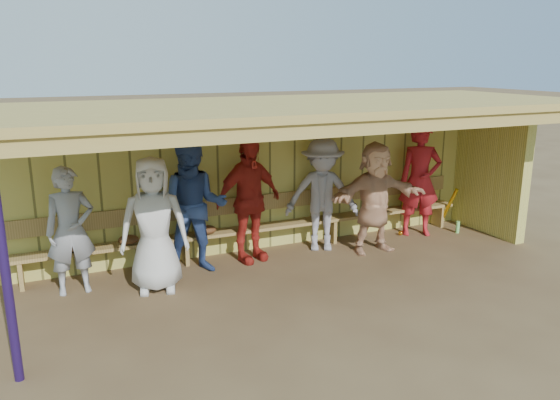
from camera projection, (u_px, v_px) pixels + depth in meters
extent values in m
plane|color=brown|center=(290.00, 274.00, 8.05)|extent=(90.00, 90.00, 0.00)
imported|color=#94969C|center=(71.00, 231.00, 7.23)|extent=(0.65, 0.44, 1.73)
imported|color=silver|center=(154.00, 225.00, 7.30)|extent=(1.01, 0.77, 1.85)
imported|color=#304784|center=(194.00, 207.00, 7.92)|extent=(1.15, 1.02, 1.99)
imported|color=#B0251C|center=(249.00, 200.00, 8.39)|extent=(1.22, 0.74, 1.95)
imported|color=gray|center=(322.00, 195.00, 8.90)|extent=(1.38, 1.12, 1.86)
imported|color=tan|center=(375.00, 198.00, 8.81)|extent=(1.71, 0.61, 1.82)
imported|color=#AD1B22|center=(420.00, 180.00, 9.67)|extent=(0.86, 0.73, 2.00)
cube|color=#C1B852|center=(255.00, 177.00, 8.94)|extent=(8.60, 0.20, 2.40)
cube|color=#C1B852|center=(491.00, 167.00, 9.80)|extent=(0.20, 1.62, 2.40)
cube|color=tan|center=(290.00, 107.00, 7.44)|extent=(8.80, 3.20, 0.10)
cube|color=tan|center=(347.00, 128.00, 6.14)|extent=(8.80, 0.10, 0.18)
cube|color=tan|center=(69.00, 127.00, 6.35)|extent=(0.08, 3.00, 0.16)
cube|color=tan|center=(151.00, 123.00, 6.73)|extent=(0.08, 3.00, 0.16)
cube|color=tan|center=(224.00, 120.00, 7.10)|extent=(0.08, 3.00, 0.16)
cube|color=tan|center=(290.00, 117.00, 7.47)|extent=(0.08, 3.00, 0.16)
cube|color=tan|center=(350.00, 114.00, 7.85)|extent=(0.08, 3.00, 0.16)
cube|color=tan|center=(404.00, 112.00, 8.22)|extent=(0.08, 3.00, 0.16)
cube|color=tan|center=(454.00, 109.00, 8.60)|extent=(0.08, 3.00, 0.16)
cube|color=tan|center=(499.00, 107.00, 8.97)|extent=(0.08, 3.00, 0.16)
cylinder|color=navy|center=(5.00, 266.00, 5.09)|extent=(0.09, 0.09, 2.40)
cube|color=#A18145|center=(262.00, 227.00, 8.88)|extent=(7.60, 0.32, 0.05)
cube|color=#A18145|center=(258.00, 203.00, 8.93)|extent=(7.60, 0.04, 0.26)
cube|color=#A18145|center=(21.00, 274.00, 7.52)|extent=(0.06, 0.29, 0.40)
cube|color=#A18145|center=(185.00, 251.00, 8.43)|extent=(0.06, 0.29, 0.40)
cube|color=#A18145|center=(331.00, 231.00, 9.45)|extent=(0.06, 0.29, 0.40)
cube|color=#A18145|center=(438.00, 216.00, 10.36)|extent=(0.06, 0.29, 0.40)
cylinder|color=yellow|center=(448.00, 208.00, 10.15)|extent=(0.13, 0.41, 0.80)
sphere|color=orange|center=(400.00, 233.00, 9.83)|extent=(0.08, 0.08, 0.08)
ellipsoid|color=#593319|center=(72.00, 247.00, 7.67)|extent=(0.30, 0.24, 0.14)
ellipsoid|color=#593319|center=(128.00, 240.00, 7.97)|extent=(0.30, 0.24, 0.14)
ellipsoid|color=#593319|center=(207.00, 230.00, 8.44)|extent=(0.30, 0.24, 0.14)
cylinder|color=#A2D168|center=(329.00, 210.00, 9.39)|extent=(0.07, 0.07, 0.22)
cylinder|color=gold|center=(404.00, 201.00, 10.01)|extent=(0.07, 0.07, 0.22)
cylinder|color=#7BD86C|center=(458.00, 227.00, 9.96)|extent=(0.07, 0.07, 0.22)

